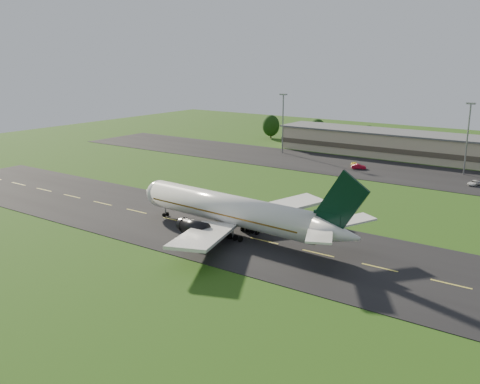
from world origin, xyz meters
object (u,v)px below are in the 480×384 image
Objects in this scene: airliner at (233,211)px; service_vehicle_c at (474,183)px; light_mast_west at (283,116)px; light_mast_centre at (468,130)px; service_vehicle_a at (355,165)px; service_vehicle_b at (359,167)px.

service_vehicle_c is at bearing 70.57° from airliner.
light_mast_west is 67.66m from service_vehicle_c.
service_vehicle_a is (-29.40, -8.42, -11.91)m from light_mast_centre.
light_mast_west is at bearing 128.61° from service_vehicle_a.
light_mast_west is 60.00m from light_mast_centre.
service_vehicle_b is at bearing -159.47° from light_mast_centre.
service_vehicle_b is at bearing 96.95° from airliner.
light_mast_centre is (60.00, 0.00, 0.00)m from light_mast_west.
service_vehicle_c is (65.46, -12.18, -12.01)m from light_mast_west.
airliner is 73.72m from service_vehicle_c.
light_mast_west is at bearing 180.00° from light_mast_centre.
service_vehicle_b is (-27.42, -10.27, -11.92)m from light_mast_centre.
airliner is 11.83× the size of service_vehicle_b.
service_vehicle_b is 32.94m from service_vehicle_c.
light_mast_west is at bearing -178.57° from service_vehicle_c.
airliner is 83.69m from light_mast_centre.
service_vehicle_a is at bearing 98.43° from airliner.
service_vehicle_a is 35.07m from service_vehicle_c.
service_vehicle_b is at bearing -17.49° from light_mast_west.
airliner is 12.05× the size of service_vehicle_a.
light_mast_west is 1.00× the size of light_mast_centre.
light_mast_west reaches higher than service_vehicle_c.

